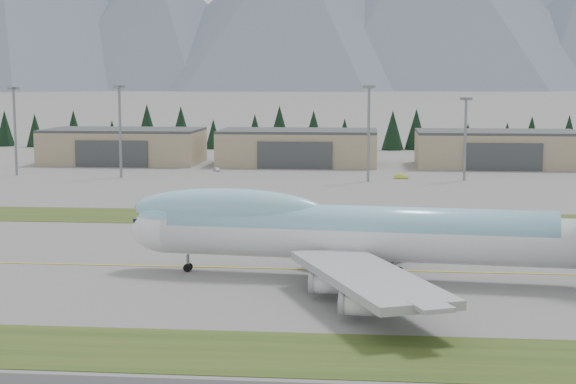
# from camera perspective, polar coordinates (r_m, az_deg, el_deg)

# --- Properties ---
(ground) EXTENTS (7000.00, 7000.00, 0.00)m
(ground) POSITION_cam_1_polar(r_m,az_deg,el_deg) (122.50, 1.83, -5.03)
(ground) COLOR slate
(ground) RESTS_ON ground
(grass_strip_near) EXTENTS (400.00, 14.00, 0.08)m
(grass_strip_near) POSITION_cam_1_polar(r_m,az_deg,el_deg) (85.87, 0.20, -10.43)
(grass_strip_near) COLOR #304719
(grass_strip_near) RESTS_ON ground
(grass_strip_far) EXTENTS (400.00, 18.00, 0.08)m
(grass_strip_far) POSITION_cam_1_polar(r_m,az_deg,el_deg) (166.68, 2.82, -1.73)
(grass_strip_far) COLOR #304719
(grass_strip_far) RESTS_ON ground
(taxiway_line_main) EXTENTS (400.00, 0.40, 0.02)m
(taxiway_line_main) POSITION_cam_1_polar(r_m,az_deg,el_deg) (122.50, 1.83, -5.03)
(taxiway_line_main) COLOR yellow
(taxiway_line_main) RESTS_ON ground
(boeing_747_freighter) EXTENTS (72.28, 62.02, 19.01)m
(boeing_747_freighter) POSITION_cam_1_polar(r_m,az_deg,el_deg) (116.14, 4.68, -2.58)
(boeing_747_freighter) COLOR white
(boeing_747_freighter) RESTS_ON ground
(hangar_left) EXTENTS (48.00, 26.60, 10.80)m
(hangar_left) POSITION_cam_1_polar(r_m,az_deg,el_deg) (281.03, -10.58, 2.94)
(hangar_left) COLOR tan
(hangar_left) RESTS_ON ground
(hangar_center) EXTENTS (48.00, 26.60, 10.80)m
(hangar_center) POSITION_cam_1_polar(r_m,az_deg,el_deg) (271.07, 0.68, 2.91)
(hangar_center) COLOR tan
(hangar_center) RESTS_ON ground
(hangar_right) EXTENTS (48.00, 26.60, 10.80)m
(hangar_right) POSITION_cam_1_polar(r_m,az_deg,el_deg) (272.73, 13.36, 2.74)
(hangar_right) COLOR tan
(hangar_right) RESTS_ON ground
(floodlight_masts) EXTENTS (124.16, 8.96, 24.63)m
(floodlight_masts) POSITION_cam_1_polar(r_m,az_deg,el_deg) (232.65, -3.49, 4.91)
(floodlight_masts) COLOR gray
(floodlight_masts) RESTS_ON ground
(service_vehicle_a) EXTENTS (2.85, 3.44, 1.11)m
(service_vehicle_a) POSITION_cam_1_polar(r_m,az_deg,el_deg) (253.45, -4.63, 1.36)
(service_vehicle_a) COLOR white
(service_vehicle_a) RESTS_ON ground
(service_vehicle_b) EXTENTS (3.85, 1.39, 1.27)m
(service_vehicle_b) POSITION_cam_1_polar(r_m,az_deg,el_deg) (235.20, 7.31, 0.86)
(service_vehicle_b) COLOR #D0E439
(service_vehicle_b) RESTS_ON ground
(conifer_belt) EXTENTS (276.36, 13.84, 16.90)m
(conifer_belt) POSITION_cam_1_polar(r_m,az_deg,el_deg) (332.05, 2.97, 4.02)
(conifer_belt) COLOR black
(conifer_belt) RESTS_ON ground
(mountain_ridge_front) EXTENTS (4256.30, 1269.07, 518.58)m
(mountain_ridge_front) POSITION_cam_1_polar(r_m,az_deg,el_deg) (2303.89, 2.36, 12.27)
(mountain_ridge_front) COLOR #505D6B
(mountain_ridge_front) RESTS_ON ground
(mountain_ridge_rear) EXTENTS (4552.87, 1075.04, 537.52)m
(mountain_ridge_rear) POSITION_cam_1_polar(r_m,az_deg,el_deg) (3036.50, 9.77, 11.65)
(mountain_ridge_rear) COLOR #505D6B
(mountain_ridge_rear) RESTS_ON ground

